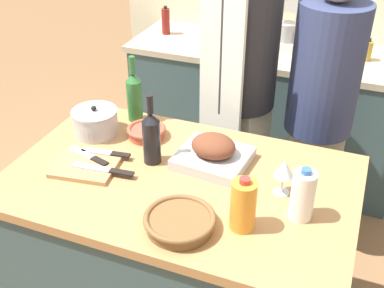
% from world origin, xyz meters
% --- Properties ---
extents(kitchen_island, '(1.36, 0.85, 0.92)m').
position_xyz_m(kitchen_island, '(0.00, 0.00, 0.46)').
color(kitchen_island, '#3D565B').
rests_on(kitchen_island, ground_plane).
extents(back_counter, '(1.81, 0.60, 0.91)m').
position_xyz_m(back_counter, '(0.00, 1.49, 0.45)').
color(back_counter, '#3D565B').
rests_on(back_counter, ground_plane).
extents(roasting_pan, '(0.30, 0.28, 0.13)m').
position_xyz_m(roasting_pan, '(0.09, 0.14, 0.97)').
color(roasting_pan, '#BCBCC1').
rests_on(roasting_pan, kitchen_island).
extents(wicker_basket, '(0.25, 0.25, 0.05)m').
position_xyz_m(wicker_basket, '(0.11, -0.27, 0.95)').
color(wicker_basket, brown).
rests_on(wicker_basket, kitchen_island).
extents(cutting_board, '(0.27, 0.24, 0.02)m').
position_xyz_m(cutting_board, '(-0.38, -0.08, 0.93)').
color(cutting_board, '#AD7F51').
rests_on(cutting_board, kitchen_island).
extents(stock_pot, '(0.20, 0.20, 0.14)m').
position_xyz_m(stock_pot, '(-0.48, 0.17, 0.97)').
color(stock_pot, '#B7B7BC').
rests_on(stock_pot, kitchen_island).
extents(mixing_bowl, '(0.17, 0.17, 0.05)m').
position_xyz_m(mixing_bowl, '(-0.26, 0.23, 0.94)').
color(mixing_bowl, '#A84C38').
rests_on(mixing_bowl, kitchen_island).
extents(juice_jug, '(0.09, 0.09, 0.20)m').
position_xyz_m(juice_jug, '(0.30, -0.18, 1.01)').
color(juice_jug, orange).
rests_on(juice_jug, kitchen_island).
extents(milk_jug, '(0.08, 0.08, 0.20)m').
position_xyz_m(milk_jug, '(0.48, -0.06, 1.01)').
color(milk_jug, white).
rests_on(milk_jug, kitchen_island).
extents(wine_bottle_green, '(0.07, 0.07, 0.31)m').
position_xyz_m(wine_bottle_green, '(-0.37, 0.35, 1.04)').
color(wine_bottle_green, '#28662D').
rests_on(wine_bottle_green, kitchen_island).
extents(wine_bottle_dark, '(0.07, 0.07, 0.30)m').
position_xyz_m(wine_bottle_dark, '(-0.15, 0.06, 1.04)').
color(wine_bottle_dark, black).
rests_on(wine_bottle_dark, kitchen_island).
extents(wine_glass_left, '(0.07, 0.07, 0.15)m').
position_xyz_m(wine_glass_left, '(0.39, 0.05, 1.02)').
color(wine_glass_left, silver).
rests_on(wine_glass_left, kitchen_island).
extents(knife_chef, '(0.26, 0.05, 0.01)m').
position_xyz_m(knife_chef, '(-0.28, -0.09, 0.94)').
color(knife_chef, '#B7B7BC').
rests_on(knife_chef, cutting_board).
extents(knife_paring, '(0.21, 0.06, 0.01)m').
position_xyz_m(knife_paring, '(-0.34, 0.02, 0.94)').
color(knife_paring, '#B7B7BC').
rests_on(knife_paring, cutting_board).
extents(knife_bread, '(0.21, 0.09, 0.01)m').
position_xyz_m(knife_bread, '(-0.39, -0.03, 0.94)').
color(knife_bread, '#B7B7BC').
rests_on(knife_bread, cutting_board).
extents(stand_mixer, '(0.18, 0.14, 0.35)m').
position_xyz_m(stand_mixer, '(0.11, 1.51, 1.05)').
color(stand_mixer, silver).
rests_on(stand_mixer, back_counter).
extents(condiment_bottle_tall, '(0.06, 0.06, 0.19)m').
position_xyz_m(condiment_bottle_tall, '(-0.74, 1.52, 1.00)').
color(condiment_bottle_tall, maroon).
rests_on(condiment_bottle_tall, back_counter).
extents(condiment_bottle_short, '(0.06, 0.06, 0.14)m').
position_xyz_m(condiment_bottle_short, '(0.58, 1.53, 0.97)').
color(condiment_bottle_short, '#B28E2D').
rests_on(condiment_bottle_short, back_counter).
extents(condiment_bottle_extra, '(0.05, 0.05, 0.16)m').
position_xyz_m(condiment_bottle_extra, '(-0.04, 1.64, 0.98)').
color(condiment_bottle_extra, '#234C28').
rests_on(condiment_bottle_extra, back_counter).
extents(person_cook_aproned, '(0.37, 0.38, 1.80)m').
position_xyz_m(person_cook_aproned, '(0.01, 0.79, 1.00)').
color(person_cook_aproned, beige).
rests_on(person_cook_aproned, ground_plane).
extents(person_cook_guest, '(0.34, 0.34, 1.61)m').
position_xyz_m(person_cook_guest, '(0.42, 0.83, 0.89)').
color(person_cook_guest, beige).
rests_on(person_cook_guest, ground_plane).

